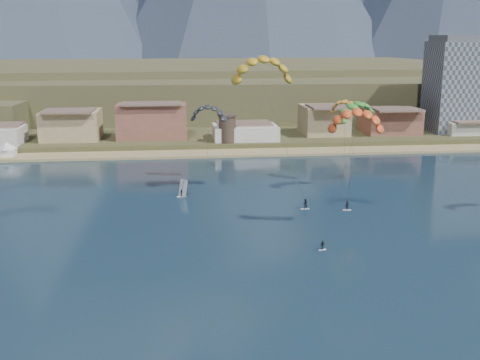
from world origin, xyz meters
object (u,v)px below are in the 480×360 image
object	(u,v)px
apartment_tower	(460,84)
kitesurfer_orange	(356,117)
kitesurfer_yellow	(263,66)
kitesurfer_green	(356,109)
windsurfer	(182,191)
watchtower	(227,128)

from	to	relation	value
apartment_tower	kitesurfer_orange	distance (m)	115.28
kitesurfer_yellow	kitesurfer_orange	distance (m)	29.03
kitesurfer_green	kitesurfer_orange	bearing A→B (deg)	-107.46
kitesurfer_orange	windsurfer	distance (m)	43.44
apartment_tower	kitesurfer_orange	xyz separation A→B (m)	(-65.38, -94.92, 2.23)
kitesurfer_green	kitesurfer_yellow	bearing A→B (deg)	179.58
watchtower	kitesurfer_green	size ratio (longest dim) A/B	0.38
watchtower	kitesurfer_green	xyz separation A→B (m)	(22.54, -55.74, 11.88)
kitesurfer_yellow	kitesurfer_green	world-z (taller)	kitesurfer_yellow
apartment_tower	kitesurfer_yellow	size ratio (longest dim) A/B	1.03
apartment_tower	kitesurfer_yellow	bearing A→B (deg)	-138.08
kitesurfer_orange	kitesurfer_green	world-z (taller)	kitesurfer_orange
watchtower	kitesurfer_green	bearing A→B (deg)	-67.98
apartment_tower	watchtower	xyz separation A→B (m)	(-80.00, -14.00, -11.45)
apartment_tower	windsurfer	world-z (taller)	apartment_tower
kitesurfer_yellow	kitesurfer_orange	bearing A→B (deg)	-64.40
watchtower	kitesurfer_orange	distance (m)	83.36
apartment_tower	kitesurfer_green	bearing A→B (deg)	-129.49
kitesurfer_orange	windsurfer	bearing A→B (deg)	137.94
watchtower	kitesurfer_orange	xyz separation A→B (m)	(14.62, -80.92, 13.68)
watchtower	windsurfer	distance (m)	56.82
kitesurfer_yellow	windsurfer	world-z (taller)	kitesurfer_yellow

